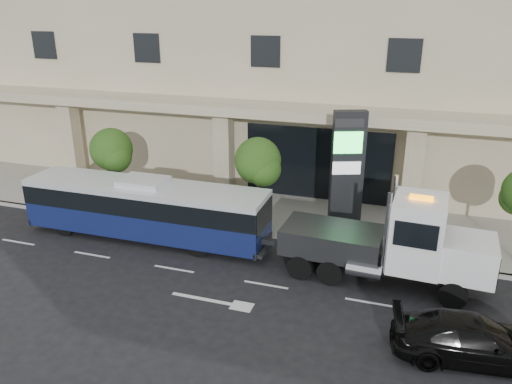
# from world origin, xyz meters

# --- Properties ---
(ground) EXTENTS (120.00, 120.00, 0.00)m
(ground) POSITION_xyz_m (0.00, 0.00, 0.00)
(ground) COLOR black
(ground) RESTS_ON ground
(sidewalk) EXTENTS (120.00, 6.00, 0.15)m
(sidewalk) POSITION_xyz_m (0.00, 5.00, 0.07)
(sidewalk) COLOR gray
(sidewalk) RESTS_ON ground
(curb) EXTENTS (120.00, 0.30, 0.15)m
(curb) POSITION_xyz_m (0.00, 2.00, 0.07)
(curb) COLOR gray
(curb) RESTS_ON ground
(convention_center) EXTENTS (60.00, 17.60, 20.00)m
(convention_center) POSITION_xyz_m (-0.00, 15.42, 9.97)
(convention_center) COLOR tan
(convention_center) RESTS_ON ground
(tree_left) EXTENTS (2.27, 2.20, 4.22)m
(tree_left) POSITION_xyz_m (-9.97, 3.59, 3.11)
(tree_left) COLOR #422B19
(tree_left) RESTS_ON sidewalk
(tree_mid) EXTENTS (2.28, 2.20, 4.38)m
(tree_mid) POSITION_xyz_m (-1.97, 3.59, 3.26)
(tree_mid) COLOR #422B19
(tree_mid) RESTS_ON sidewalk
(city_bus) EXTENTS (11.56, 2.51, 2.92)m
(city_bus) POSITION_xyz_m (-6.59, 0.88, 1.49)
(city_bus) COLOR black
(city_bus) RESTS_ON ground
(tow_truck) EXTENTS (9.07, 2.61, 4.12)m
(tow_truck) POSITION_xyz_m (4.59, 0.22, 1.69)
(tow_truck) COLOR #2D3033
(tow_truck) RESTS_ON ground
(black_sedan) EXTENTS (5.06, 2.62, 1.40)m
(black_sedan) POSITION_xyz_m (7.27, -3.65, 0.70)
(black_sedan) COLOR black
(black_sedan) RESTS_ON ground
(signage_pylon) EXTENTS (1.54, 1.01, 5.84)m
(signage_pylon) POSITION_xyz_m (2.16, 3.89, 3.12)
(signage_pylon) COLOR black
(signage_pylon) RESTS_ON sidewalk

